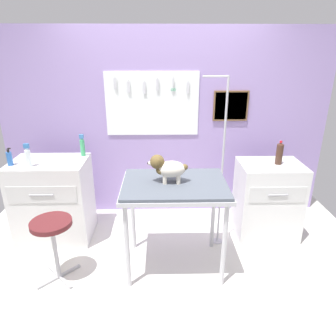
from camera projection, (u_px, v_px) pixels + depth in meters
ground at (167, 272)px, 3.01m from camera, size 4.40×4.00×0.04m
rear_wall_panel at (165, 125)px, 3.77m from camera, size 4.00×0.09×2.30m
grooming_table at (175, 192)px, 2.80m from camera, size 0.97×0.71×0.91m
grooming_arm at (221, 172)px, 3.15m from camera, size 0.30×0.11×1.81m
dog at (167, 168)px, 2.73m from camera, size 0.37×0.17×0.26m
counter_left at (54, 200)px, 3.41m from camera, size 0.80×0.58×0.92m
cabinet_right at (267, 200)px, 3.47m from camera, size 0.68×0.54×0.87m
stool at (52, 231)px, 2.72m from camera, size 0.36×0.36×0.62m
spray_bottle_short at (28, 157)px, 3.05m from camera, size 0.06×0.06×0.24m
conditioner_bottle at (10, 158)px, 3.10m from camera, size 0.06×0.05×0.19m
detangler_spray at (82, 147)px, 3.37m from camera, size 0.05×0.05×0.24m
soda_bottle at (279, 153)px, 3.27m from camera, size 0.07×0.07×0.26m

